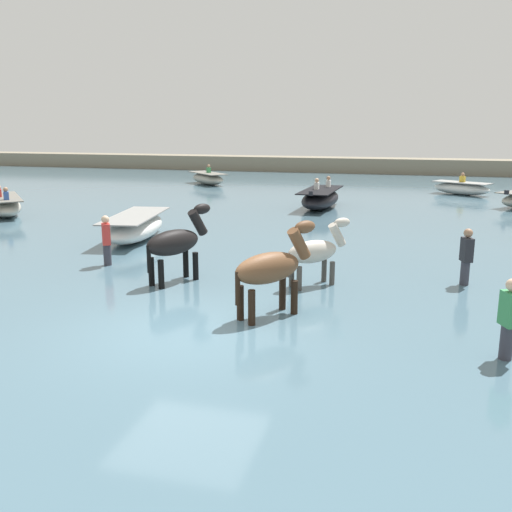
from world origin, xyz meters
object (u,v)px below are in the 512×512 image
object	(u,v)px
boat_distant_west	(208,178)
boat_far_inshore	(320,199)
horse_trailing_bay	(271,270)
boat_distant_east	(462,188)
horse_lead_pinto	(315,253)
horse_flank_black	(176,244)
person_onlooker_left	(508,326)
person_wading_mid	(107,245)
person_spectator_far	(466,262)
boat_near_port	(4,206)
boat_mid_outer	(136,227)

from	to	relation	value
boat_distant_west	boat_far_inshore	bearing A→B (deg)	-44.66
horse_trailing_bay	boat_distant_east	distance (m)	21.48
horse_lead_pinto	horse_flank_black	bearing A→B (deg)	-170.13
boat_far_inshore	horse_trailing_bay	bearing A→B (deg)	-84.92
boat_far_inshore	person_onlooker_left	distance (m)	16.19
person_wading_mid	horse_flank_black	bearing A→B (deg)	-23.18
horse_lead_pinto	boat_distant_east	xyz separation A→B (m)	(4.57, 18.59, -0.42)
boat_far_inshore	person_spectator_far	xyz separation A→B (m)	(5.01, -11.07, 0.13)
person_spectator_far	person_onlooker_left	bearing A→B (deg)	-86.46
boat_distant_west	person_wading_mid	size ratio (longest dim) A/B	1.98
horse_trailing_bay	horse_flank_black	world-z (taller)	horse_trailing_bay
boat_distant_east	boat_far_inshore	bearing A→B (deg)	-133.71
boat_near_port	boat_distant_east	size ratio (longest dim) A/B	1.16
horse_trailing_bay	boat_near_port	distance (m)	16.05
horse_trailing_bay	boat_mid_outer	distance (m)	8.38
horse_flank_black	person_spectator_far	size ratio (longest dim) A/B	1.27
horse_flank_black	person_wading_mid	bearing A→B (deg)	156.82
boat_mid_outer	person_wading_mid	size ratio (longest dim) A/B	2.44
horse_lead_pinto	boat_mid_outer	world-z (taller)	horse_lead_pinto
horse_flank_black	person_wading_mid	xyz separation A→B (m)	(-2.35, 1.01, -0.36)
horse_flank_black	boat_mid_outer	bearing A→B (deg)	126.91
boat_near_port	boat_distant_east	bearing A→B (deg)	32.86
horse_flank_black	boat_distant_east	size ratio (longest dim) A/B	0.67
boat_far_inshore	person_wading_mid	world-z (taller)	person_wading_mid
boat_mid_outer	person_spectator_far	size ratio (longest dim) A/B	2.44
boat_far_inshore	boat_mid_outer	bearing A→B (deg)	-118.85
boat_near_port	boat_distant_east	distance (m)	21.73
boat_far_inshore	boat_near_port	world-z (taller)	boat_far_inshore
boat_mid_outer	boat_near_port	size ratio (longest dim) A/B	1.10
horse_lead_pinto	horse_flank_black	size ratio (longest dim) A/B	0.88
horse_trailing_bay	person_onlooker_left	distance (m)	4.14
horse_trailing_bay	boat_far_inshore	xyz separation A→B (m)	(-1.27, 14.29, -0.50)
horse_flank_black	boat_far_inshore	distance (m)	12.63
boat_distant_east	person_spectator_far	distance (m)	17.70
horse_flank_black	horse_lead_pinto	bearing A→B (deg)	9.87
horse_lead_pinto	boat_mid_outer	size ratio (longest dim) A/B	0.46
horse_flank_black	person_wading_mid	size ratio (longest dim) A/B	1.27
horse_trailing_bay	boat_distant_west	world-z (taller)	horse_trailing_bay
boat_distant_east	person_wading_mid	distance (m)	20.72
horse_lead_pinto	boat_far_inshore	distance (m)	12.13
boat_mid_outer	person_spectator_far	world-z (taller)	person_spectator_far
horse_lead_pinto	horse_flank_black	world-z (taller)	horse_flank_black
boat_distant_west	boat_distant_east	size ratio (longest dim) A/B	1.04
boat_mid_outer	person_onlooker_left	xyz separation A→B (m)	(9.85, -6.99, 0.15)
person_wading_mid	boat_distant_east	bearing A→B (deg)	61.01
horse_flank_black	boat_near_port	size ratio (longest dim) A/B	0.57
horse_flank_black	person_wading_mid	world-z (taller)	horse_flank_black
boat_near_port	horse_trailing_bay	bearing A→B (deg)	-34.47
person_onlooker_left	boat_distant_west	bearing A→B (deg)	119.80
horse_flank_black	boat_mid_outer	xyz separation A→B (m)	(-3.18, 4.24, -0.51)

